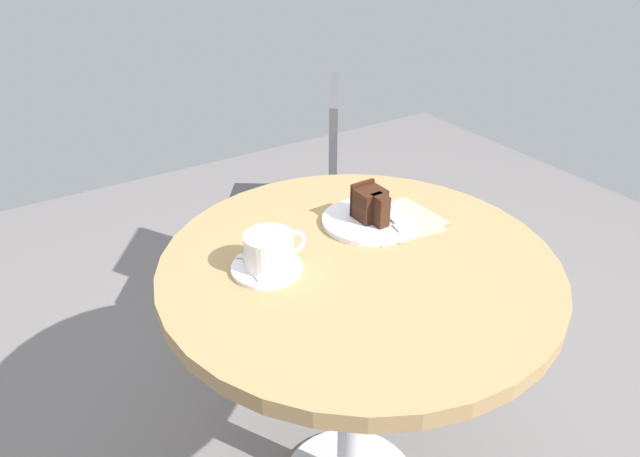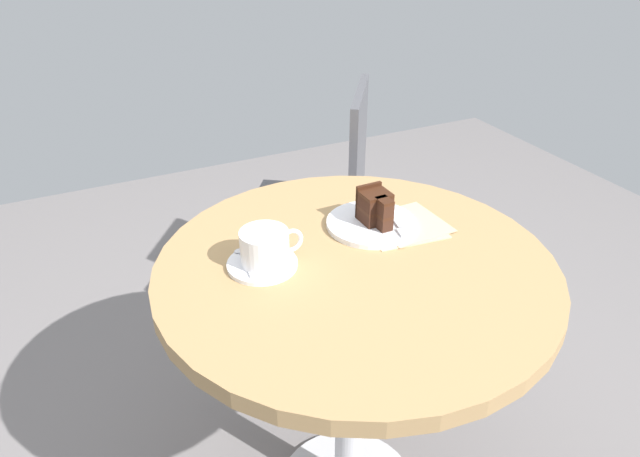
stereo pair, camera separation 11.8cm
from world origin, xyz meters
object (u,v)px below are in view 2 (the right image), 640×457
cake_plate (372,224)px  cake_slice (376,207)px  coffee_cup (265,246)px  fork (398,225)px  saucer (262,264)px  napkin (404,225)px  cafe_chair (329,192)px  teaspoon (243,258)px

cake_plate → cake_slice: bearing=-25.2°
coffee_cup → fork: coffee_cup is taller
saucer → fork: fork is taller
cake_slice → fork: 0.06m
coffee_cup → cake_slice: 0.28m
cake_slice → napkin: 0.08m
coffee_cup → napkin: size_ratio=0.69×
cake_slice → cake_plate: bearing=154.8°
saucer → cake_plate: (0.27, 0.04, 0.00)m
cake_slice → fork: (0.04, -0.04, -0.03)m
coffee_cup → saucer: bearing=166.7°
cake_plate → fork: bearing=-45.1°
saucer → cafe_chair: size_ratio=0.16×
fork → napkin: bearing=127.5°
saucer → cake_plate: size_ratio=0.70×
saucer → cake_slice: 0.29m
saucer → cake_plate: 0.28m
coffee_cup → cafe_chair: 0.81m
fork → napkin: fork is taller
saucer → napkin: size_ratio=0.74×
cake_plate → fork: size_ratio=1.49×
teaspoon → fork: fork is taller
coffee_cup → cake_plate: bearing=9.5°
coffee_cup → teaspoon: 0.06m
cake_plate → teaspoon: bearing=-177.0°
teaspoon → cake_slice: bearing=-82.1°
cake_plate → fork: fork is taller
saucer → cafe_chair: cafe_chair is taller
cake_plate → cafe_chair: size_ratio=0.23×
saucer → fork: size_ratio=1.04×
saucer → fork: (0.32, 0.00, 0.01)m
napkin → cake_slice: bearing=155.8°
cake_plate → cafe_chair: 0.65m
coffee_cup → cake_plate: (0.27, 0.04, -0.04)m
cake_slice → fork: size_ratio=0.66×
cafe_chair → saucer: bearing=-2.3°
cake_slice → napkin: bearing=-24.2°
saucer → coffee_cup: size_ratio=1.08×
fork → cafe_chair: size_ratio=0.16×
napkin → cake_plate: bearing=155.7°
teaspoon → cake_plate: size_ratio=0.53×
cake_slice → cafe_chair: 0.66m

